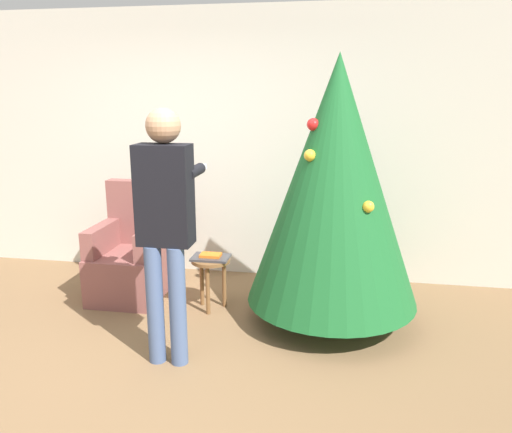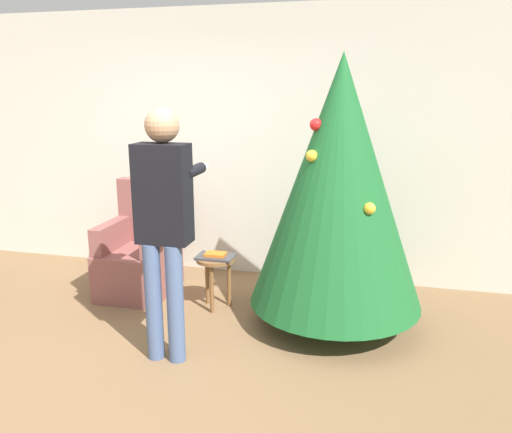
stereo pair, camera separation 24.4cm
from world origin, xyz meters
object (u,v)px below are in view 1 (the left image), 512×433
object	(u,v)px
person_standing	(165,215)
christmas_tree	(335,183)
armchair	(132,257)
side_stool	(211,268)

from	to	relation	value
person_standing	christmas_tree	bearing A→B (deg)	36.13
armchair	side_stool	size ratio (longest dim) A/B	2.27
christmas_tree	side_stool	world-z (taller)	christmas_tree
armchair	person_standing	world-z (taller)	person_standing
christmas_tree	armchair	size ratio (longest dim) A/B	2.06
person_standing	armchair	bearing A→B (deg)	124.90
armchair	christmas_tree	bearing A→B (deg)	-7.87
christmas_tree	side_stool	xyz separation A→B (m)	(-1.05, 0.06, -0.81)
christmas_tree	person_standing	distance (m)	1.39
christmas_tree	armchair	bearing A→B (deg)	172.13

